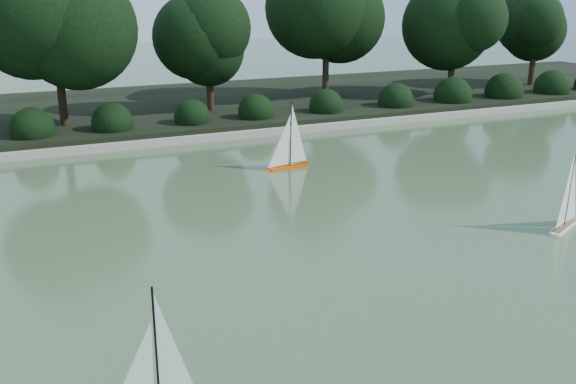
{
  "coord_description": "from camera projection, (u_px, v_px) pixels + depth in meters",
  "views": [
    {
      "loc": [
        -4.31,
        -5.97,
        3.61
      ],
      "look_at": [
        -0.61,
        2.37,
        0.7
      ],
      "focal_mm": 40.0,
      "sensor_mm": 36.0,
      "label": 1
    }
  ],
  "objects": [
    {
      "name": "ground",
      "position": [
        410.0,
        292.0,
        7.96
      ],
      "size": [
        80.0,
        80.0,
        0.0
      ],
      "primitive_type": "plane",
      "color": "#3F5533",
      "rests_on": "ground"
    },
    {
      "name": "pond_coping",
      "position": [
        201.0,
        138.0,
        15.77
      ],
      "size": [
        40.0,
        0.35,
        0.18
      ],
      "primitive_type": "cube",
      "color": "gray",
      "rests_on": "ground"
    },
    {
      "name": "far_bank",
      "position": [
        163.0,
        109.0,
        19.23
      ],
      "size": [
        40.0,
        8.0,
        0.3
      ],
      "primitive_type": "cube",
      "color": "black",
      "rests_on": "ground"
    },
    {
      "name": "tree_line",
      "position": [
        215.0,
        25.0,
        17.59
      ],
      "size": [
        26.31,
        3.93,
        4.39
      ],
      "color": "black",
      "rests_on": "ground"
    },
    {
      "name": "shrub_hedge",
      "position": [
        191.0,
        117.0,
        16.44
      ],
      "size": [
        29.1,
        1.1,
        1.1
      ],
      "color": "black",
      "rests_on": "ground"
    },
    {
      "name": "sailboat_white_b",
      "position": [
        568.0,
        213.0,
        10.08
      ],
      "size": [
        1.04,
        0.59,
        1.49
      ],
      "color": "white",
      "rests_on": "ground"
    },
    {
      "name": "sailboat_orange",
      "position": [
        285.0,
        158.0,
        13.34
      ],
      "size": [
        1.11,
        0.27,
        1.51
      ],
      "color": "#F84A00",
      "rests_on": "ground"
    }
  ]
}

